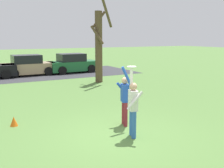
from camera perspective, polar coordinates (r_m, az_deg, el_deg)
ground_plane at (r=8.26m, az=1.35°, el=-10.76°), size 120.00×120.00×0.00m
person_catcher at (r=7.75m, az=4.61°, el=-4.59°), size 0.48×0.59×2.08m
person_defender at (r=8.76m, az=2.81°, el=-2.84°), size 0.56×0.63×2.04m
frisbee_disc at (r=7.76m, az=4.30°, el=3.79°), size 0.28×0.28×0.02m
parked_car_tan at (r=21.44m, az=-17.80°, el=3.78°), size 4.15×2.13×1.59m
parked_car_green at (r=22.30m, az=-8.57°, el=4.38°), size 4.15×2.13×1.59m
parking_strip at (r=21.21m, az=-21.68°, el=1.50°), size 20.24×6.40×0.01m
bare_tree_tall at (r=17.15m, az=-2.84°, el=8.64°), size 1.56×1.60×5.34m
field_cone_orange at (r=9.47m, az=-20.63°, el=-7.64°), size 0.26×0.26×0.32m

